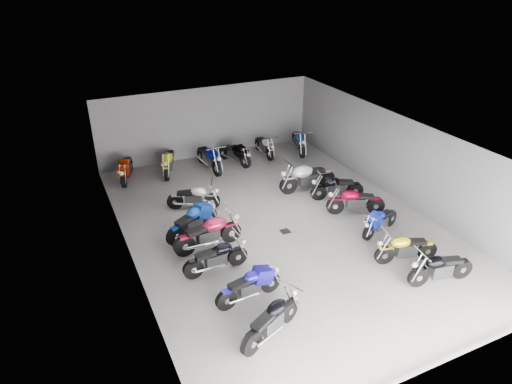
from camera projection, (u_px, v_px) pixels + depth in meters
ground at (278, 225)px, 15.80m from camera, size 14.00×14.00×0.00m
wall_back at (207, 122)px, 20.71m from camera, size 10.00×0.10×3.20m
wall_left at (127, 215)px, 13.17m from camera, size 0.10×14.00×3.20m
wall_right at (398, 158)px, 16.97m from camera, size 0.10×14.00×3.20m
ceiling at (281, 137)px, 14.33m from camera, size 10.00×14.00×0.04m
drain_grate at (285, 231)px, 15.39m from camera, size 0.32×0.32×0.01m
motorcycle_left_a at (272, 320)px, 10.92m from camera, size 1.94×0.97×0.91m
motorcycle_left_b at (250, 285)px, 12.10m from camera, size 1.97×0.45×0.87m
motorcycle_left_c at (216, 257)px, 13.24m from camera, size 2.01×0.40×0.88m
motorcycle_left_d at (209, 233)px, 14.27m from camera, size 2.29×0.49×1.01m
motorcycle_left_e at (193, 221)px, 14.98m from camera, size 2.02×1.02×0.95m
motorcycle_left_f at (194, 197)px, 16.61m from camera, size 1.83×0.91×0.86m
motorcycle_right_a at (440, 268)px, 12.77m from camera, size 2.03×0.52×0.90m
motorcycle_right_b at (406, 248)px, 13.67m from camera, size 1.95×0.64×0.87m
motorcycle_right_c at (380, 221)px, 15.13m from camera, size 1.80×0.69×0.82m
motorcycle_right_d at (355, 201)px, 16.26m from camera, size 1.97×0.99×0.92m
motorcycle_right_e at (336, 187)px, 17.28m from camera, size 2.01×0.75×0.91m
motorcycle_right_f at (307, 177)px, 17.88m from camera, size 2.39×0.50×1.05m
motorcycle_back_a at (126, 169)px, 18.77m from camera, size 0.86×2.04×0.93m
motorcycle_back_b at (169, 162)px, 19.35m from camera, size 0.99×2.11×0.98m
motorcycle_back_c at (209, 158)px, 19.68m from camera, size 0.50×2.34×1.03m
motorcycle_back_d at (235, 153)px, 20.29m from camera, size 0.81×1.97×0.90m
motorcycle_back_e at (264, 146)px, 21.17m from camera, size 0.42×1.99×0.87m
motorcycle_back_f at (299, 141)px, 21.53m from camera, size 0.80×2.17×0.98m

